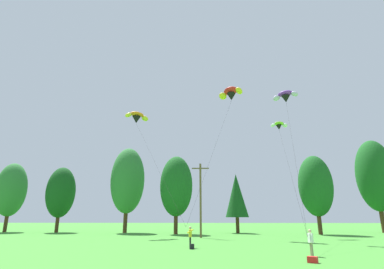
% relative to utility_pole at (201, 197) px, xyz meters
% --- Properties ---
extents(treeline_tree_a, '(4.89, 4.89, 11.43)m').
position_rel_utility_pole_xyz_m(treeline_tree_a, '(-32.39, 12.23, 2.12)').
color(treeline_tree_a, '#472D19').
rests_on(treeline_tree_a, ground_plane).
extents(treeline_tree_b, '(4.65, 4.65, 10.56)m').
position_rel_utility_pole_xyz_m(treeline_tree_b, '(-23.42, 11.56, 1.59)').
color(treeline_tree_b, '#472D19').
rests_on(treeline_tree_b, ground_plane).
extents(treeline_tree_c, '(5.47, 5.47, 13.59)m').
position_rel_utility_pole_xyz_m(treeline_tree_c, '(-12.03, 10.67, 3.43)').
color(treeline_tree_c, '#472D19').
rests_on(treeline_tree_c, ground_plane).
extents(treeline_tree_d, '(4.91, 4.91, 11.51)m').
position_rel_utility_pole_xyz_m(treeline_tree_d, '(-3.71, 7.42, 2.17)').
color(treeline_tree_d, '#472D19').
rests_on(treeline_tree_d, ground_plane).
extents(treeline_tree_e, '(3.61, 3.61, 9.12)m').
position_rel_utility_pole_xyz_m(treeline_tree_e, '(5.68, 10.16, 0.91)').
color(treeline_tree_e, '#472D19').
rests_on(treeline_tree_e, ground_plane).
extents(treeline_tree_f, '(4.88, 4.88, 11.41)m').
position_rel_utility_pole_xyz_m(treeline_tree_f, '(17.09, 7.01, 2.11)').
color(treeline_tree_f, '#472D19').
rests_on(treeline_tree_f, ground_plane).
extents(treeline_tree_g, '(5.84, 5.84, 14.95)m').
position_rel_utility_pole_xyz_m(treeline_tree_g, '(28.87, 11.86, 4.26)').
color(treeline_tree_g, '#472D19').
rests_on(treeline_tree_g, ground_plane).
extents(utility_pole, '(2.20, 0.26, 9.08)m').
position_rel_utility_pole_xyz_m(utility_pole, '(0.00, 0.00, 0.00)').
color(utility_pole, brown).
rests_on(utility_pole, ground_plane).
extents(kite_flyer_near, '(0.58, 0.62, 1.69)m').
position_rel_utility_pole_xyz_m(kite_flyer_near, '(-0.86, -11.77, -3.80)').
color(kite_flyer_near, black).
rests_on(kite_flyer_near, ground_plane).
extents(kite_flyer_mid, '(0.25, 0.57, 1.69)m').
position_rel_utility_pole_xyz_m(kite_flyer_mid, '(7.30, -16.97, -3.81)').
color(kite_flyer_mid, gray).
rests_on(kite_flyer_mid, ground_plane).
extents(parafoil_kite_high_orange, '(10.03, 16.92, 16.00)m').
position_rel_utility_pole_xyz_m(parafoil_kite_high_orange, '(-9.44, 3.53, 11.98)').
color(parafoil_kite_high_orange, orange).
extents(parafoil_kite_mid_lime_white, '(5.66, 20.89, 14.64)m').
position_rel_utility_pole_xyz_m(parafoil_kite_mid_lime_white, '(11.42, 3.34, 10.42)').
color(parafoil_kite_mid_lime_white, '#93D633').
extents(parafoil_kite_far_red_yellow, '(7.39, 14.46, 18.70)m').
position_rel_utility_pole_xyz_m(parafoil_kite_far_red_yellow, '(4.40, 1.00, 14.46)').
color(parafoil_kite_far_red_yellow, red).
extents(parafoil_kite_low_purple, '(4.85, 14.10, 16.19)m').
position_rel_utility_pole_xyz_m(parafoil_kite_low_purple, '(10.46, -4.10, 11.82)').
color(parafoil_kite_low_purple, purple).
extents(backpack, '(0.39, 0.34, 0.40)m').
position_rel_utility_pole_xyz_m(backpack, '(-0.68, -12.88, -4.60)').
color(backpack, black).
rests_on(backpack, ground_plane).
extents(picnic_cooler, '(0.63, 0.59, 0.34)m').
position_rel_utility_pole_xyz_m(picnic_cooler, '(6.33, -19.79, -4.63)').
color(picnic_cooler, red).
rests_on(picnic_cooler, ground_plane).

